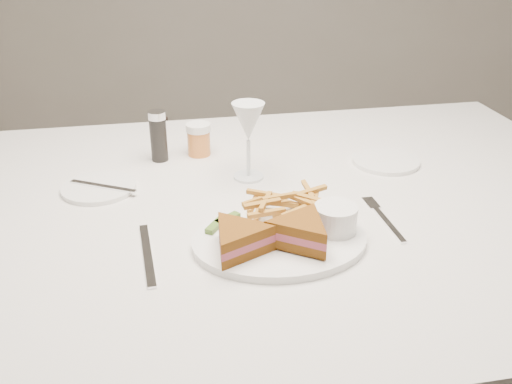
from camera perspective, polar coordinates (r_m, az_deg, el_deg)
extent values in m
cube|color=silver|center=(1.40, -0.12, -14.83)|extent=(1.77, 1.29, 0.75)
imported|color=#46302B|center=(2.25, -3.67, -0.11)|extent=(0.62, 0.59, 0.58)
ellipsoid|color=white|center=(1.04, 2.38, -4.89)|extent=(0.35, 0.29, 0.01)
cube|color=silver|center=(1.03, -10.80, -6.14)|extent=(0.05, 0.20, 0.00)
cylinder|color=white|center=(1.28, -15.44, 0.43)|extent=(0.16, 0.16, 0.01)
cylinder|color=white|center=(1.40, 12.84, 3.05)|extent=(0.16, 0.16, 0.01)
cylinder|color=black|center=(1.38, -9.73, 5.53)|extent=(0.04, 0.04, 0.12)
cylinder|color=orange|center=(1.41, -5.75, 5.26)|extent=(0.06, 0.06, 0.08)
cube|color=#466924|center=(1.08, -2.88, -2.72)|extent=(0.05, 0.05, 0.01)
cube|color=#466924|center=(1.06, -4.06, -3.36)|extent=(0.04, 0.06, 0.01)
cylinder|color=white|center=(1.05, 7.94, -2.64)|extent=(0.08, 0.08, 0.05)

